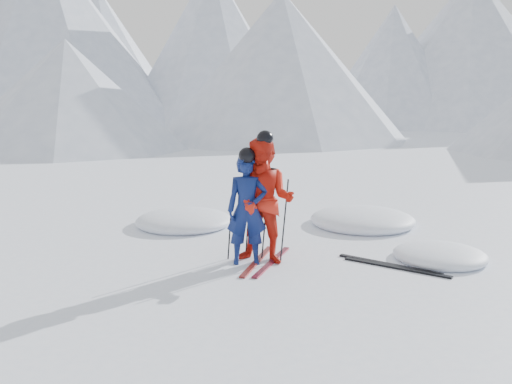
# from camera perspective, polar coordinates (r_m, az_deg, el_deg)

# --- Properties ---
(ground) EXTENTS (160.00, 160.00, 0.00)m
(ground) POSITION_cam_1_polar(r_m,az_deg,el_deg) (8.47, 13.33, -8.25)
(ground) COLOR white
(ground) RESTS_ON ground
(mountain_range) EXTENTS (106.15, 62.94, 15.53)m
(mountain_range) POSITION_cam_1_polar(r_m,az_deg,el_deg) (44.02, 17.03, 14.80)
(mountain_range) COLOR #B2BCD1
(mountain_range) RESTS_ON ground
(skier_blue) EXTENTS (0.70, 0.53, 1.74)m
(skier_blue) POSITION_cam_1_polar(r_m,az_deg,el_deg) (8.48, -0.95, -1.87)
(skier_blue) COLOR #0D1B53
(skier_blue) RESTS_ON ground
(skier_red) EXTENTS (1.08, 0.91, 2.00)m
(skier_red) POSITION_cam_1_polar(r_m,az_deg,el_deg) (8.51, 0.93, -0.96)
(skier_red) COLOR red
(skier_red) RESTS_ON ground
(pole_blue_left) EXTENTS (0.12, 0.08, 1.16)m
(pole_blue_left) POSITION_cam_1_polar(r_m,az_deg,el_deg) (8.74, -2.73, -3.48)
(pole_blue_left) COLOR black
(pole_blue_left) RESTS_ON ground
(pole_blue_right) EXTENTS (0.12, 0.07, 1.16)m
(pole_blue_right) POSITION_cam_1_polar(r_m,az_deg,el_deg) (8.76, 0.93, -3.45)
(pole_blue_right) COLOR black
(pole_blue_right) RESTS_ON ground
(pole_red_left) EXTENTS (0.13, 0.10, 1.33)m
(pole_red_left) POSITION_cam_1_polar(r_m,az_deg,el_deg) (8.86, -0.81, -2.72)
(pole_red_left) COLOR black
(pole_red_left) RESTS_ON ground
(pole_red_right) EXTENTS (0.13, 0.09, 1.33)m
(pole_red_right) POSITION_cam_1_polar(r_m,az_deg,el_deg) (8.69, 3.01, -2.98)
(pole_red_right) COLOR black
(pole_red_right) RESTS_ON ground
(ski_worn_left) EXTENTS (0.31, 1.70, 0.03)m
(ski_worn_left) POSITION_cam_1_polar(r_m,az_deg,el_deg) (8.76, 0.12, -7.27)
(ski_worn_left) COLOR black
(ski_worn_left) RESTS_ON ground
(ski_worn_right) EXTENTS (0.43, 1.68, 0.03)m
(ski_worn_right) POSITION_cam_1_polar(r_m,az_deg,el_deg) (8.73, 1.70, -7.33)
(ski_worn_right) COLOR black
(ski_worn_right) RESTS_ON ground
(ski_loose_a) EXTENTS (1.53, 0.90, 0.03)m
(ski_loose_a) POSITION_cam_1_polar(r_m,az_deg,el_deg) (8.84, 13.79, -7.40)
(ski_loose_a) COLOR black
(ski_loose_a) RESTS_ON ground
(ski_loose_b) EXTENTS (1.56, 0.85, 0.03)m
(ski_loose_b) POSITION_cam_1_polar(r_m,az_deg,el_deg) (8.71, 14.55, -7.70)
(ski_loose_b) COLOR black
(ski_loose_b) RESTS_ON ground
(snow_lumps) EXTENTS (7.81, 6.46, 0.47)m
(snow_lumps) POSITION_cam_1_polar(r_m,az_deg,el_deg) (10.51, 6.93, -4.52)
(snow_lumps) COLOR white
(snow_lumps) RESTS_ON ground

